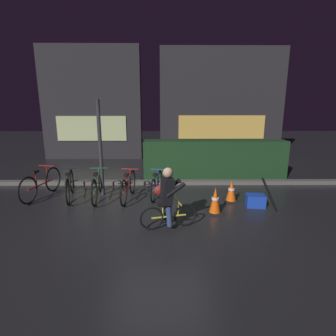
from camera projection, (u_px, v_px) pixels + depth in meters
name	position (u px, v px, depth m)	size (l,w,h in m)	color
ground_plane	(160.00, 212.00, 6.17)	(40.00, 40.00, 0.00)	black
sidewalk_curb	(161.00, 182.00, 8.29)	(12.00, 0.24, 0.12)	#56544F
hedge_row	(214.00, 159.00, 9.06)	(4.80, 0.70, 1.26)	#19381C
storefront_left	(92.00, 104.00, 11.90)	(4.42, 0.54, 4.95)	#262328
storefront_right	(221.00, 103.00, 12.62)	(5.84, 0.54, 5.02)	#262328
street_post	(100.00, 149.00, 7.03)	(0.10, 0.10, 2.56)	#2D2D33
parked_bike_leftmost	(41.00, 184.00, 7.08)	(0.47, 1.72, 0.80)	black
parked_bike_left_mid	(70.00, 186.00, 6.98)	(0.51, 1.62, 0.76)	black
parked_bike_center_left	(98.00, 186.00, 6.93)	(0.46, 1.69, 0.78)	black
parked_bike_center_right	(128.00, 186.00, 6.93)	(0.46, 1.64, 0.76)	black
parked_bike_right_mid	(157.00, 185.00, 7.14)	(0.46, 1.51, 0.70)	black
traffic_cone_near	(215.00, 201.00, 6.01)	(0.36, 0.36, 0.61)	black
traffic_cone_far	(231.00, 191.00, 6.77)	(0.36, 0.36, 0.56)	black
blue_crate	(255.00, 201.00, 6.45)	(0.44, 0.32, 0.30)	#193DB7
cyclist	(167.00, 198.00, 5.23)	(1.16, 0.50, 1.25)	black
closed_umbrella	(269.00, 194.00, 6.15)	(0.05, 0.05, 0.85)	black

